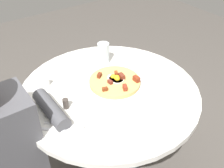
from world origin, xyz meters
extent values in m
cylinder|color=silver|center=(0.00, 0.00, 0.73)|extent=(0.93, 0.93, 0.03)
cylinder|color=#333338|center=(0.00, 0.00, 0.36)|extent=(0.11, 0.11, 0.71)
cylinder|color=#4C4C51|center=(-0.32, 0.00, 0.77)|extent=(0.07, 0.26, 0.07)
cylinder|color=white|center=(0.04, 0.01, 0.75)|extent=(0.33, 0.33, 0.01)
cylinder|color=tan|center=(0.04, 0.01, 0.76)|extent=(0.27, 0.27, 0.02)
cylinder|color=white|center=(0.05, 0.01, 0.78)|extent=(0.08, 0.08, 0.01)
sphere|color=yellow|center=(0.05, 0.01, 0.78)|extent=(0.03, 0.03, 0.03)
cylinder|color=white|center=(0.05, 0.03, 0.78)|extent=(0.06, 0.06, 0.01)
sphere|color=yellow|center=(0.05, 0.03, 0.78)|extent=(0.03, 0.03, 0.03)
cylinder|color=white|center=(0.05, 0.00, 0.78)|extent=(0.06, 0.06, 0.01)
sphere|color=yellow|center=(0.05, 0.00, 0.78)|extent=(0.03, 0.03, 0.03)
cube|color=maroon|center=(0.04, -0.08, 0.79)|extent=(0.03, 0.04, 0.02)
cube|color=maroon|center=(-0.01, 0.08, 0.79)|extent=(0.03, 0.03, 0.02)
cube|color=brown|center=(-0.05, -0.03, 0.78)|extent=(0.03, 0.02, 0.02)
cube|color=maroon|center=(0.01, 0.00, 0.78)|extent=(0.02, 0.03, 0.02)
cube|color=maroon|center=(0.08, 0.00, 0.79)|extent=(0.03, 0.04, 0.03)
cube|color=brown|center=(0.07, 0.04, 0.79)|extent=(0.03, 0.03, 0.02)
cube|color=maroon|center=(0.13, -0.06, 0.79)|extent=(0.02, 0.04, 0.03)
cube|color=#387F2D|center=(0.01, 0.02, 0.78)|extent=(0.01, 0.00, 0.00)
cube|color=#387F2D|center=(0.04, 0.01, 0.78)|extent=(0.00, 0.01, 0.00)
cube|color=#387F2D|center=(0.08, 0.02, 0.78)|extent=(0.01, 0.01, 0.00)
cube|color=#387F2D|center=(0.04, -0.09, 0.78)|extent=(0.01, 0.01, 0.00)
cylinder|color=white|center=(-0.03, -0.28, 0.75)|extent=(0.18, 0.18, 0.01)
cube|color=white|center=(-0.32, -0.11, 0.74)|extent=(0.22, 0.22, 0.00)
cube|color=silver|center=(-0.31, -0.10, 0.75)|extent=(0.14, 0.13, 0.00)
cube|color=silver|center=(-0.33, -0.13, 0.75)|extent=(0.14, 0.13, 0.00)
cylinder|color=silver|center=(0.12, 0.23, 0.80)|extent=(0.07, 0.07, 0.13)
cylinder|color=white|center=(-0.25, 0.22, 0.76)|extent=(0.03, 0.03, 0.05)
cylinder|color=#3F3833|center=(-0.25, 0.00, 0.77)|extent=(0.03, 0.03, 0.05)
camera|label=1|loc=(-0.60, -0.86, 1.56)|focal=41.28mm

